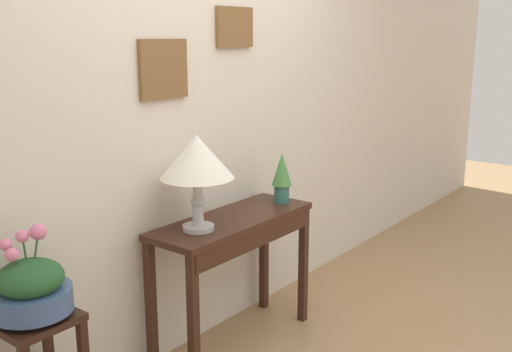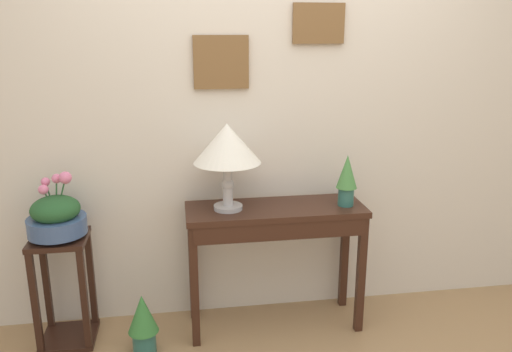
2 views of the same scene
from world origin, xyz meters
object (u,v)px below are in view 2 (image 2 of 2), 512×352
(potted_plant_on_console, at_px, (347,178))
(planter_bowl_wide, at_px, (56,216))
(pedestal_stand_left, at_px, (65,290))
(table_lamp, at_px, (227,146))
(potted_plant_floor, at_px, (143,321))
(console_table, at_px, (276,229))

(potted_plant_on_console, relative_size, planter_bowl_wide, 0.83)
(potted_plant_on_console, relative_size, pedestal_stand_left, 0.47)
(potted_plant_on_console, height_order, planter_bowl_wide, potted_plant_on_console)
(table_lamp, distance_m, potted_plant_floor, 1.07)
(console_table, relative_size, planter_bowl_wide, 2.83)
(table_lamp, bearing_deg, potted_plant_floor, -159.74)
(console_table, height_order, potted_plant_on_console, potted_plant_on_console)
(console_table, relative_size, table_lamp, 2.09)
(console_table, height_order, potted_plant_floor, console_table)
(potted_plant_on_console, bearing_deg, planter_bowl_wide, 178.02)
(console_table, xyz_separation_m, planter_bowl_wide, (-1.21, 0.04, 0.13))
(pedestal_stand_left, bearing_deg, table_lamp, -1.06)
(potted_plant_on_console, bearing_deg, potted_plant_floor, -172.93)
(console_table, xyz_separation_m, potted_plant_floor, (-0.77, -0.16, -0.43))
(potted_plant_floor, bearing_deg, console_table, 11.87)
(potted_plant_on_console, xyz_separation_m, planter_bowl_wide, (-1.62, 0.06, -0.16))
(planter_bowl_wide, bearing_deg, potted_plant_on_console, -1.98)
(table_lamp, height_order, potted_plant_floor, table_lamp)
(planter_bowl_wide, bearing_deg, pedestal_stand_left, -105.96)
(table_lamp, relative_size, planter_bowl_wide, 1.35)
(console_table, distance_m, potted_plant_floor, 0.90)
(console_table, bearing_deg, potted_plant_on_console, -2.24)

